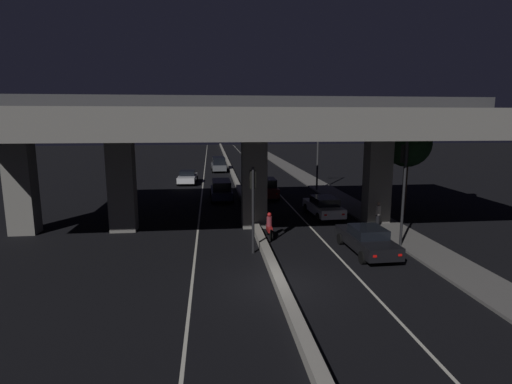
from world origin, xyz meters
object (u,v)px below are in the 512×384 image
Objects in this scene: traffic_light_left_of_median at (253,194)px; car_dark_blue_lead_oncoming at (221,189)px; car_dark_red_third at (267,188)px; motorcycle_white_filtering_mid at (258,209)px; car_white_second at (324,206)px; car_grey_third_oncoming at (219,164)px; street_lamp at (315,144)px; pedestrian_on_sidewalk at (378,214)px; motorcycle_red_filtering_near at (269,227)px; traffic_light_right_of_median at (404,176)px; car_black_lead at (367,240)px; car_white_second_oncoming at (188,177)px.

car_dark_blue_lead_oncoming is (-1.25, 14.23, -2.16)m from traffic_light_left_of_median.
car_dark_red_third is 2.24× the size of motorcycle_white_filtering_mid.
car_white_second is 1.02× the size of car_grey_third_oncoming.
street_lamp reaches higher than pedestrian_on_sidewalk.
car_dark_red_third is 12.28m from motorcycle_red_filtering_near.
traffic_light_right_of_median is 15.98m from car_dark_red_third.
street_lamp is at bearing 109.61° from car_dark_blue_lead_oncoming.
motorcycle_red_filtering_near is at bearing 1.76° from car_grey_third_oncoming.
car_dark_red_third is (-3.08, 7.51, 0.12)m from car_white_second.
car_dark_blue_lead_oncoming is 2.50× the size of motorcycle_white_filtering_mid.
motorcycle_white_filtering_mid is at bearing 19.35° from car_dark_blue_lead_oncoming.
street_lamp reaches higher than car_black_lead.
car_white_second_oncoming is 3.01× the size of pedestrian_on_sidewalk.
pedestrian_on_sidewalk is at bearing -144.91° from car_white_second.
car_black_lead is (-2.00, -18.39, -3.89)m from street_lamp.
car_white_second is 1.01× the size of car_dark_blue_lead_oncoming.
car_dark_blue_lead_oncoming is at bearing 24.16° from car_black_lead.
car_dark_red_third is 0.90× the size of car_grey_third_oncoming.
traffic_light_right_of_median is at bearing -112.90° from motorcycle_red_filtering_near.
traffic_light_left_of_median is at bearing 179.91° from traffic_light_right_of_median.
traffic_light_left_of_median reaches higher than car_dark_blue_lead_oncoming.
traffic_light_left_of_median is at bearing 13.41° from car_white_second_oncoming.
pedestrian_on_sidewalk reaches higher than motorcycle_white_filtering_mid.
car_dark_blue_lead_oncoming reaches higher than motorcycle_white_filtering_mid.
street_lamp is at bearing 65.93° from car_white_second_oncoming.
car_white_second_oncoming is at bearing 123.32° from pedestrian_on_sidewalk.
traffic_light_right_of_median is at bearing -159.87° from car_dark_red_third.
car_dark_red_third is (-5.11, -2.90, -3.72)m from street_lamp.
traffic_light_right_of_median is 10.86m from motorcycle_white_filtering_mid.
motorcycle_red_filtering_near is (5.92, -21.32, -0.08)m from car_white_second_oncoming.
car_white_second is at bearing 34.68° from car_white_second_oncoming.
car_black_lead is 7.99m from car_white_second.
car_white_second is 2.52× the size of motorcycle_white_filtering_mid.
car_grey_third_oncoming is (0.18, 19.73, 0.09)m from car_dark_blue_lead_oncoming.
traffic_light_left_of_median reaches higher than car_grey_third_oncoming.
street_lamp is 18.90m from car_black_lead.
pedestrian_on_sidewalk reaches higher than car_black_lead.
street_lamp is 10.44m from car_dark_blue_lead_oncoming.
car_white_second_oncoming is (-10.57, 24.64, 0.00)m from car_black_lead.
pedestrian_on_sidewalk reaches higher than car_white_second.
car_dark_red_third reaches higher than motorcycle_red_filtering_near.
motorcycle_red_filtering_near is at bearing 159.09° from traffic_light_right_of_median.
car_black_lead is 16.57m from car_dark_blue_lead_oncoming.
motorcycle_white_filtering_mid is at bearing 22.17° from car_white_second_oncoming.
car_black_lead is 26.81m from car_white_second_oncoming.
street_lamp is 4.98× the size of pedestrian_on_sidewalk.
street_lamp is 1.91× the size of car_dark_red_third.
car_white_second reaches higher than car_white_second_oncoming.
car_black_lead is at bearing 25.57° from car_white_second_oncoming.
motorcycle_white_filtering_mid is 8.24m from pedestrian_on_sidewalk.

